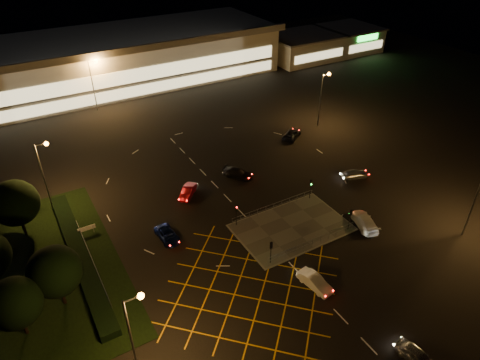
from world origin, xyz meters
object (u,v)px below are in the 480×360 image
signal_sw (271,248)px  car_circ_red (188,192)px  car_queue_white (315,282)px  car_near_silver (418,356)px  signal_nw (236,211)px  car_left_blue (167,235)px  car_east_grey (292,134)px  car_approach_white (365,221)px  car_far_dkgrey (238,173)px  car_right_silver (355,174)px  signal_ne (311,185)px  signal_se (350,215)px

signal_sw → car_circ_red: size_ratio=0.75×
car_queue_white → car_near_silver: bearing=-87.4°
signal_nw → car_queue_white: size_ratio=0.73×
car_left_blue → signal_nw: bearing=-16.8°
car_near_silver → car_east_grey: bearing=61.4°
signal_nw → car_approach_white: signal_nw is taller
car_left_blue → car_far_dkgrey: 16.79m
car_approach_white → car_right_silver: bearing=-107.3°
car_queue_white → car_circ_red: 23.29m
car_right_silver → car_approach_white: 11.62m
car_near_silver → signal_ne: bearing=66.4°
car_right_silver → car_queue_white: bearing=144.3°
signal_sw → car_far_dkgrey: 19.17m
car_queue_white → car_right_silver: 23.87m
signal_ne → car_left_blue: size_ratio=0.72×
car_east_grey → signal_se: bearing=126.6°
signal_sw → car_left_blue: (-8.72, 10.14, -1.76)m
signal_sw → car_east_grey: size_ratio=0.67×
car_far_dkgrey → car_circ_red: (-8.70, -0.74, 0.01)m
signal_sw → car_right_silver: bearing=-157.4°
car_queue_white → car_east_grey: car_queue_white is taller
car_left_blue → car_near_silver: bearing=-67.1°
signal_ne → car_east_grey: bearing=61.7°
signal_ne → car_queue_white: size_ratio=0.73×
car_left_blue → car_right_silver: 30.07m
signal_nw → signal_ne: size_ratio=1.00×
signal_nw → car_far_dkgrey: size_ratio=0.68×
car_right_silver → car_east_grey: bearing=19.2°
car_east_grey → signal_sw: bearing=106.0°
signal_sw → car_east_grey: signal_sw is taller
car_near_silver → car_left_blue: car_near_silver is taller
car_east_grey → signal_nw: bearing=94.8°
car_near_silver → car_approach_white: 19.57m
car_right_silver → car_circ_red: bearing=88.0°
signal_se → signal_ne: same height
signal_se → car_east_grey: (8.88, 24.45, -1.71)m
signal_nw → car_right_silver: 21.41m
car_far_dkgrey → car_east_grey: (14.81, 6.35, -0.02)m
signal_nw → signal_se: bearing=-33.6°
signal_se → car_right_silver: bearing=-136.4°
signal_ne → car_near_silver: signal_ne is taller
car_left_blue → car_circ_red: (6.08, 7.23, 0.08)m
car_left_blue → car_circ_red: size_ratio=1.05×
signal_se → signal_sw: bearing=0.0°
car_queue_white → car_right_silver: car_right_silver is taller
signal_sw → car_east_grey: 32.20m
signal_nw → car_right_silver: size_ratio=0.75×
signal_sw → car_circ_red: 17.65m
signal_se → signal_ne: 7.99m
car_queue_white → car_left_blue: car_queue_white is taller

